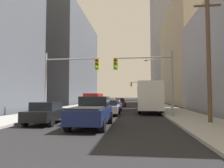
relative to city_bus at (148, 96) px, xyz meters
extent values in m
cube|color=#9E9E99|center=(-11.46, 27.01, -1.85)|extent=(3.95, 160.00, 0.15)
cube|color=#9E9E99|center=(3.00, 27.01, -1.85)|extent=(3.95, 160.00, 0.15)
cube|color=silver|center=(0.00, -0.01, 0.02)|extent=(2.82, 11.57, 2.90)
cube|color=black|center=(-1.26, -0.01, 0.54)|extent=(0.32, 10.58, 0.80)
cube|color=red|center=(-1.26, -0.01, -0.56)|extent=(0.31, 10.58, 0.28)
cylinder|color=black|center=(-1.17, 4.02, -1.43)|extent=(0.32, 1.00, 1.00)
cylinder|color=black|center=(1.18, 4.02, -1.43)|extent=(0.32, 1.00, 1.00)
cylinder|color=black|center=(-1.17, -3.23, -1.43)|extent=(0.32, 1.00, 1.00)
cylinder|color=black|center=(1.18, -3.23, -1.43)|extent=(0.32, 1.00, 1.00)
cube|color=#141E4C|center=(-4.36, -12.80, -1.13)|extent=(2.07, 5.42, 0.80)
cube|color=black|center=(-4.36, -11.83, -0.38)|extent=(1.82, 1.82, 0.70)
cube|color=black|center=(-4.36, -14.15, -0.68)|extent=(1.79, 2.40, 0.10)
cylinder|color=black|center=(-5.32, -11.07, -1.53)|extent=(0.28, 0.80, 0.80)
cylinder|color=black|center=(-3.40, -11.07, -1.53)|extent=(0.28, 0.80, 0.80)
cylinder|color=black|center=(-5.32, -14.53, -1.53)|extent=(0.28, 0.80, 0.80)
cylinder|color=black|center=(-3.40, -14.53, -1.53)|extent=(0.28, 0.80, 0.80)
cube|color=maroon|center=(-7.63, 4.14, -0.62)|extent=(2.07, 5.23, 1.90)
cube|color=black|center=(-7.63, 6.75, -0.20)|extent=(1.76, 0.04, 0.60)
cylinder|color=black|center=(-8.59, 5.81, -1.57)|extent=(0.24, 0.72, 0.72)
cylinder|color=black|center=(-6.67, 5.81, -1.57)|extent=(0.24, 0.72, 0.72)
cylinder|color=black|center=(-8.59, 2.48, -1.57)|extent=(0.24, 0.72, 0.72)
cylinder|color=black|center=(-6.67, 2.48, -1.57)|extent=(0.24, 0.72, 0.72)
cube|color=black|center=(-7.75, -11.66, -1.28)|extent=(1.81, 4.20, 0.65)
cube|color=black|center=(-7.75, -11.81, -0.68)|extent=(1.59, 1.90, 0.55)
cylinder|color=black|center=(-8.61, -10.32, -1.61)|extent=(0.22, 0.64, 0.64)
cylinder|color=black|center=(-6.88, -10.32, -1.61)|extent=(0.22, 0.64, 0.64)
cylinder|color=black|center=(-8.61, -13.01, -1.61)|extent=(0.22, 0.64, 0.64)
cylinder|color=black|center=(-6.88, -13.01, -1.61)|extent=(0.22, 0.64, 0.64)
cube|color=#B7BABF|center=(-4.17, -5.05, -1.28)|extent=(1.90, 4.24, 0.65)
cube|color=black|center=(-4.17, -5.20, -0.68)|extent=(1.63, 1.94, 0.55)
cylinder|color=black|center=(-5.04, -3.70, -1.61)|extent=(0.22, 0.64, 0.64)
cylinder|color=black|center=(-3.31, -3.70, -1.61)|extent=(0.22, 0.64, 0.64)
cylinder|color=black|center=(-5.04, -6.39, -1.61)|extent=(0.22, 0.64, 0.64)
cylinder|color=black|center=(-3.31, -6.39, -1.61)|extent=(0.22, 0.64, 0.64)
cube|color=navy|center=(-4.36, 0.35, -1.28)|extent=(1.95, 4.26, 0.65)
cube|color=black|center=(-4.36, 0.20, -0.68)|extent=(1.65, 1.95, 0.55)
cylinder|color=black|center=(-5.22, 1.69, -1.61)|extent=(0.22, 0.64, 0.64)
cylinder|color=black|center=(-3.50, 1.69, -1.61)|extent=(0.22, 0.64, 0.64)
cylinder|color=black|center=(-5.22, -0.99, -1.61)|extent=(0.22, 0.64, 0.64)
cylinder|color=black|center=(-3.50, -0.99, -1.61)|extent=(0.22, 0.64, 0.64)
cube|color=maroon|center=(-4.20, 11.20, -1.28)|extent=(1.89, 4.24, 0.65)
cube|color=black|center=(-4.20, 11.05, -0.68)|extent=(1.62, 1.93, 0.55)
cylinder|color=black|center=(-5.06, 12.55, -1.61)|extent=(0.22, 0.64, 0.64)
cylinder|color=black|center=(-3.33, 12.55, -1.61)|extent=(0.22, 0.64, 0.64)
cylinder|color=black|center=(-5.06, 9.86, -1.61)|extent=(0.22, 0.64, 0.64)
cylinder|color=black|center=(-3.33, 9.86, -1.61)|extent=(0.22, 0.64, 0.64)
cylinder|color=gray|center=(-10.08, -6.85, 1.07)|extent=(0.18, 0.18, 6.00)
cylinder|color=gray|center=(-7.61, -6.85, 3.47)|extent=(4.93, 0.12, 0.12)
cube|color=gold|center=(-5.14, -6.85, 2.95)|extent=(0.38, 0.30, 1.05)
sphere|color=black|center=(-5.14, -7.02, 3.29)|extent=(0.24, 0.24, 0.24)
sphere|color=black|center=(-5.14, -7.02, 2.95)|extent=(0.24, 0.24, 0.24)
sphere|color=#19D833|center=(-5.14, -7.02, 2.61)|extent=(0.24, 0.24, 0.24)
cylinder|color=gray|center=(1.63, -6.85, 1.07)|extent=(0.18, 0.18, 6.00)
cylinder|color=gray|center=(-0.89, -6.85, 3.47)|extent=(5.04, 0.12, 0.12)
cube|color=gold|center=(-3.41, -6.85, 2.95)|extent=(0.38, 0.30, 1.05)
sphere|color=black|center=(-3.41, -7.02, 3.29)|extent=(0.24, 0.24, 0.24)
sphere|color=black|center=(-3.41, -7.02, 2.95)|extent=(0.24, 0.24, 0.24)
sphere|color=#19D833|center=(-3.41, -7.02, 2.61)|extent=(0.24, 0.24, 0.24)
cylinder|color=gray|center=(1.63, 27.31, 1.07)|extent=(0.18, 0.18, 6.00)
cylinder|color=gray|center=(-0.44, 27.31, 3.47)|extent=(4.13, 0.12, 0.12)
cube|color=gold|center=(-2.50, 27.31, 2.95)|extent=(0.38, 0.30, 1.05)
sphere|color=black|center=(-2.50, 27.14, 3.29)|extent=(0.24, 0.24, 0.24)
sphere|color=#F9A514|center=(-2.50, 27.14, 2.95)|extent=(0.24, 0.24, 0.24)
sphere|color=black|center=(-2.50, 27.14, 2.61)|extent=(0.24, 0.24, 0.24)
cylinder|color=brown|center=(3.40, -10.80, 2.90)|extent=(0.28, 0.28, 9.65)
cube|color=brown|center=(3.40, -10.80, 6.32)|extent=(1.80, 0.12, 0.12)
cylinder|color=gray|center=(1.73, 5.18, 1.82)|extent=(0.16, 0.16, 7.50)
cylinder|color=gray|center=(0.89, 5.18, 5.37)|extent=(1.67, 0.10, 0.10)
ellipsoid|color=#4C4C51|center=(0.06, 5.18, 5.27)|extent=(0.56, 0.32, 0.20)
cube|color=#4C515B|center=(-26.13, 27.65, 9.47)|extent=(23.81, 29.78, 22.80)
cube|color=tan|center=(16.69, 22.41, 9.20)|extent=(20.85, 28.74, 22.27)
cube|color=#93939E|center=(18.61, 65.18, 28.87)|extent=(24.75, 18.34, 61.59)
camera|label=1|loc=(-1.71, -25.36, 0.02)|focal=32.71mm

